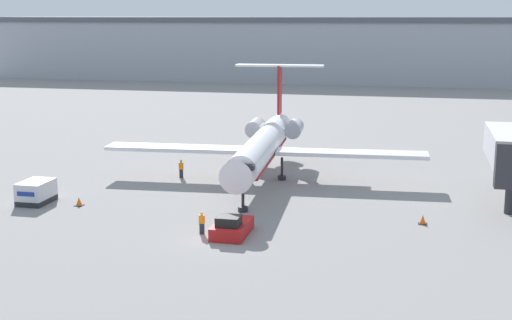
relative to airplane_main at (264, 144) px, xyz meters
name	(u,v)px	position (x,y,z in m)	size (l,w,h in m)	color
ground_plane	(222,238)	(0.93, -18.21, -3.51)	(600.00, 600.00, 0.00)	gray
terminal_building	(362,50)	(0.93, 101.79, 3.95)	(180.00, 16.80, 14.87)	#9EA3AD
airplane_main	(264,144)	(0.00, 0.00, 0.00)	(30.42, 27.07, 10.12)	white
pushback_tug	(232,227)	(1.44, -17.35, -2.92)	(2.31, 4.18, 1.63)	#B21919
luggage_cart	(36,192)	(-16.69, -12.39, -2.58)	(2.20, 3.25, 1.86)	#232326
worker_near_tug	(202,223)	(-0.70, -17.58, -2.66)	(0.40, 0.24, 1.64)	#232838
worker_by_wing	(181,168)	(-7.95, -0.79, -2.59)	(0.40, 0.25, 1.75)	#232838
traffic_cone_left	(79,202)	(-12.84, -12.39, -3.17)	(0.69, 0.69, 0.71)	black
traffic_cone_right	(423,220)	(14.70, -11.52, -3.17)	(0.66, 0.66, 0.71)	black
jet_bridge	(508,151)	(21.31, -4.09, 0.95)	(3.20, 14.26, 6.19)	#2D2D33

